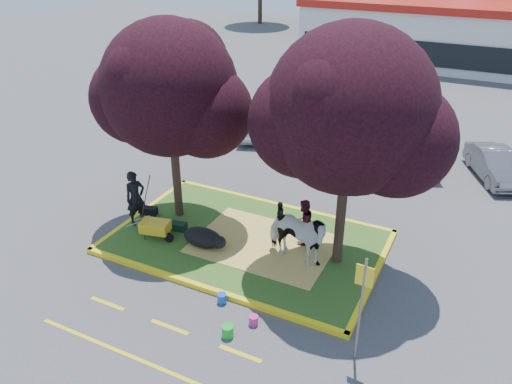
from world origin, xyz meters
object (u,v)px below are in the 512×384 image
at_px(car_silver, 256,123).
at_px(cow, 296,237).
at_px(handler, 136,198).
at_px(calf, 203,237).
at_px(wheelbarrow, 155,227).
at_px(bucket_green, 228,331).
at_px(sign_post, 362,299).
at_px(bucket_blue, 222,298).
at_px(bucket_pink, 253,320).
at_px(car_black, 180,105).

bearing_deg(car_silver, cow, 103.46).
relative_size(cow, car_silver, 0.56).
distance_m(cow, handler, 5.53).
relative_size(calf, wheelbarrow, 0.81).
bearing_deg(bucket_green, sign_post, 13.04).
height_order(cow, sign_post, sign_post).
bearing_deg(bucket_blue, cow, 64.80).
distance_m(handler, bucket_green, 6.10).
xyz_separation_m(bucket_green, bucket_blue, (-0.75, 1.02, -0.02)).
relative_size(handler, sign_post, 0.66).
xyz_separation_m(calf, bucket_blue, (1.77, -1.92, -0.30)).
bearing_deg(bucket_green, wheelbarrow, 147.00).
relative_size(sign_post, bucket_pink, 10.96).
height_order(cow, car_silver, cow).
bearing_deg(wheelbarrow, cow, -2.27).
xyz_separation_m(calf, bucket_green, (2.51, -2.94, -0.28)).
height_order(handler, bucket_pink, handler).
xyz_separation_m(sign_post, car_silver, (-8.36, 11.70, -1.15)).
xyz_separation_m(sign_post, bucket_green, (-2.98, -0.69, -1.60)).
distance_m(bucket_green, car_silver, 13.52).
distance_m(handler, car_black, 10.71).
bearing_deg(calf, wheelbarrow, -159.20).
relative_size(bucket_blue, car_silver, 0.07).
bearing_deg(sign_post, handler, 167.27).
distance_m(sign_post, bucket_pink, 3.07).
xyz_separation_m(calf, car_silver, (-2.87, 9.45, 0.17)).
bearing_deg(sign_post, wheelbarrow, 168.61).
distance_m(bucket_pink, car_silver, 13.09).
xyz_separation_m(sign_post, bucket_blue, (-3.72, 0.33, -1.62)).
bearing_deg(car_black, bucket_green, -46.52).
bearing_deg(cow, calf, 108.32).
xyz_separation_m(wheelbarrow, sign_post, (7.02, -1.94, 1.19)).
relative_size(wheelbarrow, bucket_green, 5.13).
relative_size(bucket_green, car_black, 0.07).
height_order(calf, bucket_blue, calf).
xyz_separation_m(cow, car_black, (-10.27, 9.33, -0.27)).
xyz_separation_m(bucket_pink, car_silver, (-5.76, 11.74, 0.47)).
bearing_deg(bucket_green, car_black, 127.87).
bearing_deg(sign_post, car_black, 140.95).
xyz_separation_m(handler, bucket_green, (5.16, -3.14, -0.92)).
bearing_deg(sign_post, bucket_pink, -175.15).
bearing_deg(bucket_pink, cow, 90.11).
bearing_deg(wheelbarrow, car_black, 107.86).
xyz_separation_m(bucket_green, car_black, (-9.90, 12.73, 0.60)).
relative_size(bucket_green, car_silver, 0.09).
relative_size(sign_post, bucket_green, 8.92).
bearing_deg(cow, sign_post, -126.87).
distance_m(wheelbarrow, bucket_blue, 3.69).
height_order(wheelbarrow, bucket_blue, wheelbarrow).
distance_m(sign_post, car_black, 17.66).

